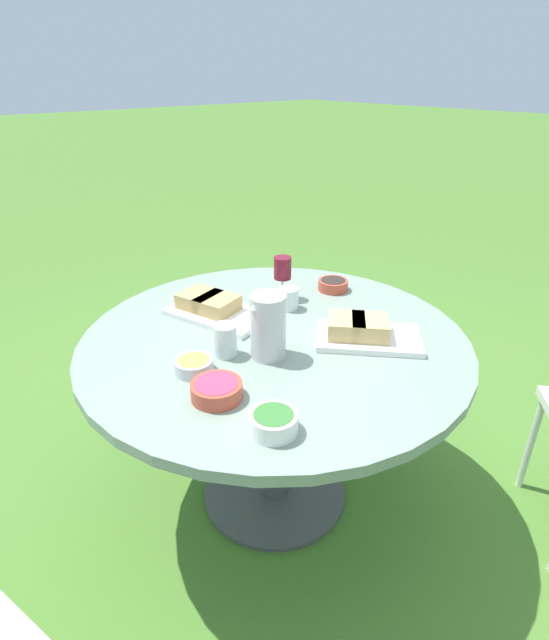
% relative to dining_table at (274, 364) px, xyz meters
% --- Properties ---
extents(ground_plane, '(40.00, 40.00, 0.00)m').
position_rel_dining_table_xyz_m(ground_plane, '(0.00, 0.00, -0.60)').
color(ground_plane, '#4C7A2D').
extents(dining_table, '(1.29, 1.29, 0.71)m').
position_rel_dining_table_xyz_m(dining_table, '(0.00, 0.00, 0.00)').
color(dining_table, '#4C4C51').
rests_on(dining_table, ground_plane).
extents(water_pitcher, '(0.12, 0.11, 0.20)m').
position_rel_dining_table_xyz_m(water_pitcher, '(0.10, 0.08, 0.21)').
color(water_pitcher, silver).
rests_on(water_pitcher, dining_table).
extents(wine_glass, '(0.07, 0.07, 0.17)m').
position_rel_dining_table_xyz_m(wine_glass, '(-0.23, -0.22, 0.23)').
color(wine_glass, silver).
rests_on(wine_glass, dining_table).
extents(platter_bread_main, '(0.30, 0.41, 0.07)m').
position_rel_dining_table_xyz_m(platter_bread_main, '(0.06, -0.27, 0.14)').
color(platter_bread_main, white).
rests_on(platter_bread_main, dining_table).
extents(platter_charcuterie, '(0.38, 0.39, 0.08)m').
position_rel_dining_table_xyz_m(platter_charcuterie, '(-0.20, 0.21, 0.14)').
color(platter_charcuterie, white).
rests_on(platter_charcuterie, dining_table).
extents(bowl_fries, '(0.11, 0.11, 0.04)m').
position_rel_dining_table_xyz_m(bowl_fries, '(0.32, 0.01, 0.13)').
color(bowl_fries, silver).
rests_on(bowl_fries, dining_table).
extents(bowl_salad, '(0.12, 0.12, 0.05)m').
position_rel_dining_table_xyz_m(bowl_salad, '(0.33, 0.37, 0.14)').
color(bowl_salad, white).
rests_on(bowl_salad, dining_table).
extents(bowl_olives, '(0.12, 0.12, 0.04)m').
position_rel_dining_table_xyz_m(bowl_olives, '(-0.44, -0.14, 0.13)').
color(bowl_olives, '#B74733').
rests_on(bowl_olives, dining_table).
extents(bowl_dip_red, '(0.14, 0.14, 0.05)m').
position_rel_dining_table_xyz_m(bowl_dip_red, '(0.35, 0.16, 0.14)').
color(bowl_dip_red, '#B74733').
rests_on(bowl_dip_red, dining_table).
extents(cup_water_near, '(0.08, 0.08, 0.08)m').
position_rel_dining_table_xyz_m(cup_water_near, '(-0.18, -0.13, 0.15)').
color(cup_water_near, silver).
rests_on(cup_water_near, dining_table).
extents(cup_water_far, '(0.07, 0.07, 0.10)m').
position_rel_dining_table_xyz_m(cup_water_far, '(0.19, -0.01, 0.16)').
color(cup_water_far, silver).
rests_on(cup_water_far, dining_table).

